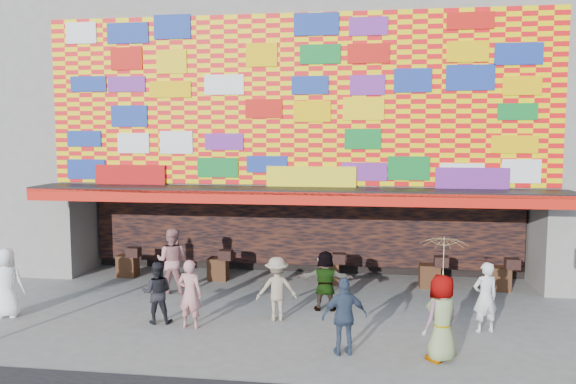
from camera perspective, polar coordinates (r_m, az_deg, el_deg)
name	(u,v)px	position (r m, az deg, el deg)	size (l,w,h in m)	color
ground	(272,335)	(13.24, -1.62, -14.32)	(90.00, 90.00, 0.00)	slate
shop_building	(309,116)	(20.54, 2.17, 7.73)	(15.20, 9.40, 10.00)	gray
ped_a	(6,283)	(15.85, -26.71, -8.24)	(0.86, 0.56, 1.75)	white
ped_b	(190,294)	(13.65, -9.94, -10.16)	(0.60, 0.39, 1.64)	tan
ped_c	(157,292)	(14.17, -13.16, -9.91)	(0.73, 0.57, 1.51)	black
ped_d	(277,289)	(14.02, -1.16, -9.78)	(1.01, 0.58, 1.57)	gray
ped_e	(345,316)	(11.95, 5.76, -12.46)	(0.96, 0.40, 1.63)	#33425A
ped_f	(325,280)	(14.79, 3.81, -8.95)	(1.46, 0.46, 1.57)	gray
ped_g	(442,318)	(12.00, 15.34, -12.22)	(0.87, 0.56, 1.77)	gray
ped_h	(485,297)	(13.95, 19.40, -10.04)	(0.60, 0.39, 1.65)	silver
ped_i	(172,261)	(16.63, -11.71, -6.83)	(0.92, 0.72, 1.89)	tan
parasol	(443,257)	(11.68, 15.50, -6.43)	(1.21, 1.22, 1.80)	beige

